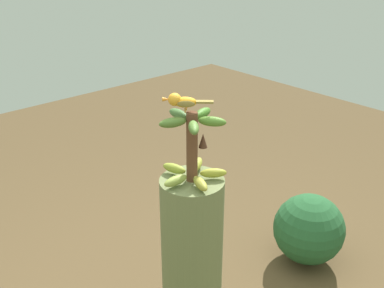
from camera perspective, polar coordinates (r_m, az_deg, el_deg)
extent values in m
cylinder|color=olive|center=(2.20, 0.00, -15.74)|extent=(0.28, 0.28, 0.98)
cylinder|color=brown|center=(1.85, 0.00, -0.42)|extent=(0.05, 0.05, 0.30)
ellipsoid|color=#9DA135|center=(1.98, 0.62, -2.52)|extent=(0.10, 0.11, 0.04)
ellipsoid|color=#909F31|center=(1.95, -2.21, -3.04)|extent=(0.12, 0.07, 0.04)
ellipsoid|color=#8C9E40|center=(1.86, -2.10, -4.52)|extent=(0.04, 0.11, 0.04)
ellipsoid|color=#9D9935|center=(1.83, 1.04, -4.90)|extent=(0.12, 0.08, 0.04)
ellipsoid|color=#9A9D2E|center=(1.91, 2.65, -3.60)|extent=(0.10, 0.11, 0.04)
ellipsoid|color=#4A6D29|center=(1.78, -2.40, 2.67)|extent=(0.07, 0.12, 0.04)
ellipsoid|color=#4D712E|center=(1.73, 0.20, 2.06)|extent=(0.11, 0.10, 0.04)
ellipsoid|color=#4E7A28|center=(1.79, 2.51, 2.81)|extent=(0.11, 0.10, 0.04)
ellipsoid|color=#3F7223|center=(1.87, 1.30, 3.80)|extent=(0.07, 0.12, 0.04)
ellipsoid|color=#446B36|center=(1.86, -1.61, 3.72)|extent=(0.11, 0.04, 0.04)
cone|color=#4C2D1E|center=(1.86, 1.37, 0.43)|extent=(0.04, 0.04, 0.06)
cylinder|color=#C68933|center=(1.81, -0.82, 4.43)|extent=(0.01, 0.01, 0.02)
cylinder|color=#C68933|center=(1.79, -0.86, 4.15)|extent=(0.00, 0.00, 0.02)
ellipsoid|color=orange|center=(1.79, -0.85, 5.20)|extent=(0.09, 0.09, 0.04)
ellipsoid|color=olive|center=(1.81, -0.67, 5.42)|extent=(0.05, 0.06, 0.03)
ellipsoid|color=olive|center=(1.77, -0.74, 4.97)|extent=(0.05, 0.06, 0.03)
cube|color=olive|center=(1.79, 1.59, 5.23)|extent=(0.06, 0.06, 0.01)
sphere|color=orange|center=(1.79, -2.16, 5.53)|extent=(0.05, 0.05, 0.05)
sphere|color=black|center=(1.77, -2.42, 5.44)|extent=(0.01, 0.01, 0.01)
cone|color=orange|center=(1.79, -3.23, 5.53)|extent=(0.03, 0.03, 0.02)
cylinder|color=brown|center=(3.12, 13.86, -13.17)|extent=(0.03, 0.03, 0.09)
sphere|color=#23562D|center=(3.00, 14.25, -10.14)|extent=(0.44, 0.44, 0.44)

